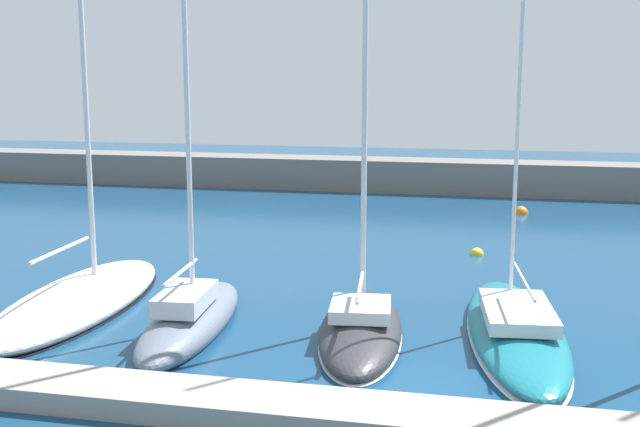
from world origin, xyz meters
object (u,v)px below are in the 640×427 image
mooring_buoy_yellow (477,254)px  mooring_buoy_orange (521,213)px  sailboat_ivory_nearest (79,297)px  sailboat_teal_fourth (515,328)px  sailboat_charcoal_third (361,325)px  sailboat_slate_second (191,317)px

mooring_buoy_yellow → mooring_buoy_orange: bearing=78.6°
sailboat_ivory_nearest → sailboat_teal_fourth: 13.46m
sailboat_teal_fourth → mooring_buoy_orange: sailboat_teal_fourth is taller
mooring_buoy_yellow → sailboat_ivory_nearest: bearing=-140.2°
mooring_buoy_orange → sailboat_charcoal_third: bearing=-103.3°
mooring_buoy_yellow → mooring_buoy_orange: 10.42m
sailboat_ivory_nearest → mooring_buoy_orange: 24.85m
sailboat_slate_second → sailboat_charcoal_third: bearing=-89.6°
sailboat_teal_fourth → mooring_buoy_yellow: sailboat_teal_fourth is taller
sailboat_ivory_nearest → sailboat_slate_second: (4.31, -1.38, 0.09)m
sailboat_slate_second → mooring_buoy_yellow: sailboat_slate_second is taller
sailboat_ivory_nearest → sailboat_teal_fourth: size_ratio=1.20×
sailboat_ivory_nearest → mooring_buoy_yellow: sailboat_ivory_nearest is taller
sailboat_teal_fourth → sailboat_slate_second: bearing=91.7°
sailboat_slate_second → mooring_buoy_orange: size_ratio=16.76×
sailboat_teal_fourth → mooring_buoy_orange: size_ratio=20.24×
sailboat_ivory_nearest → sailboat_charcoal_third: 9.26m
sailboat_charcoal_third → mooring_buoy_yellow: bearing=-21.7°
sailboat_slate_second → mooring_buoy_orange: (9.94, 21.74, -0.40)m
mooring_buoy_yellow → sailboat_charcoal_third: bearing=-105.0°
sailboat_slate_second → sailboat_charcoal_third: 4.92m
sailboat_teal_fourth → mooring_buoy_yellow: size_ratio=27.24×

